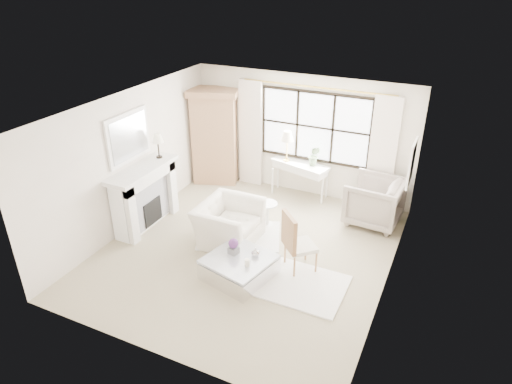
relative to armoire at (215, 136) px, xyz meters
The scene contains 32 objects.
floor 3.35m from the armoire, 50.18° to the right, with size 5.50×5.50×0.00m, color tan.
ceiling 3.51m from the armoire, 50.18° to the right, with size 5.50×5.50×0.00m, color silver.
wall_back 2.05m from the armoire, ahead, with size 5.00×5.00×0.00m, color white.
wall_front 5.55m from the armoire, 68.68° to the right, with size 5.00×5.00×0.00m, color white.
wall_left 2.48m from the armoire, 101.30° to the right, with size 5.50×5.50×0.00m, color silver.
wall_right 5.13m from the armoire, 28.17° to the right, with size 5.50×5.50×0.00m, color silver.
window_pane 2.38m from the armoire, ahead, with size 2.40×0.02×1.50m, color white.
window_frame 2.38m from the armoire, ahead, with size 2.50×0.04×1.50m, color black, non-canonical shape.
curtain_rod 2.68m from the armoire, ahead, with size 0.04×0.04×3.30m, color gold.
curtain_left 0.85m from the armoire, 15.81° to the left, with size 0.55×0.10×2.47m, color silver.
curtain_right 3.83m from the armoire, ahead, with size 0.55×0.10×2.47m, color white.
fireplace 2.48m from the armoire, 96.06° to the right, with size 0.58×1.66×1.26m.
mirror_frame 2.56m from the armoire, 100.61° to the right, with size 0.05×1.15×0.95m, color white.
mirror_glass 2.55m from the armoire, 99.92° to the right, with size 0.02×1.00×0.80m, color silver.
art_frame 4.56m from the armoire, ahead, with size 0.04×0.62×0.82m, color white.
art_canvas 4.54m from the armoire, ahead, with size 0.01×0.52×0.72m, color beige.
mantel_lamp 1.95m from the armoire, 96.37° to the right, with size 0.22×0.22×0.51m.
armoire is the anchor object (origin of this frame).
console_table 2.23m from the armoire, ahead, with size 1.37×0.78×0.80m.
console_lamp 1.79m from the armoire, ahead, with size 0.28×0.28×0.69m.
orchid_plant 2.42m from the armoire, ahead, with size 0.25×0.20×0.46m, color #5C7950.
side_table 2.57m from the armoire, 35.71° to the right, with size 0.40×0.40×0.51m.
rug_left 2.85m from the armoire, 50.82° to the right, with size 1.56×1.10×0.03m, color silver.
rug_right 4.51m from the armoire, 42.70° to the right, with size 1.56×1.17×0.03m, color white.
club_armchair 2.83m from the armoire, 55.51° to the right, with size 1.19×1.04×0.77m, color silver.
wingback_chair 3.95m from the armoire, ahead, with size 1.02×1.05×0.95m, color #9E9185.
french_chair 4.06m from the armoire, 39.51° to the right, with size 0.68×0.68×1.08m.
coffee_table 3.99m from the armoire, 54.75° to the right, with size 1.20×1.20×0.38m.
planter_box 3.79m from the armoire, 55.84° to the right, with size 0.15×0.15×0.11m, color slate.
planter_flowers 3.77m from the armoire, 55.84° to the right, with size 0.17×0.17×0.17m, color #5E2D71.
pillar_candle 4.17m from the armoire, 53.39° to the right, with size 0.08×0.08×0.12m, color white.
coffee_vase 3.93m from the armoire, 50.62° to the right, with size 0.14×0.14×0.15m, color silver.
Camera 1 is at (3.13, -6.29, 4.80)m, focal length 32.00 mm.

